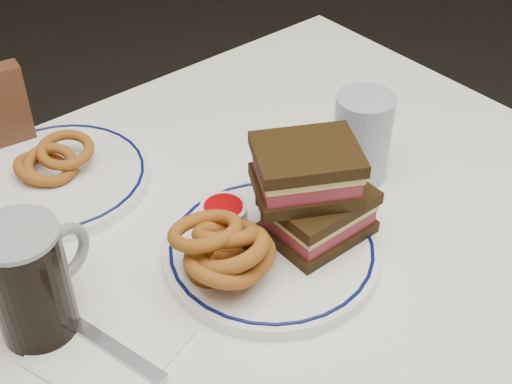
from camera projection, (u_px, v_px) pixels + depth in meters
dining_table at (190, 351)px, 0.90m from camera, size 1.27×0.87×0.75m
main_plate at (271, 251)px, 0.87m from camera, size 0.26×0.26×0.02m
reuben_sandwich at (312, 192)px, 0.85m from camera, size 0.15×0.14×0.12m
onion_rings_main at (225, 250)px, 0.80m from camera, size 0.12×0.12×0.11m
ketchup_ramekin at (224, 215)px, 0.88m from camera, size 0.06×0.06×0.03m
beer_mug at (31, 280)px, 0.75m from camera, size 0.13×0.09×0.14m
water_glass at (362, 137)px, 0.97m from camera, size 0.08×0.08×0.13m
far_plate at (58, 177)px, 0.98m from camera, size 0.25×0.25×0.02m
onion_rings_far at (53, 161)px, 0.97m from camera, size 0.12×0.09×0.05m
napkin_fork at (107, 345)px, 0.77m from camera, size 0.17×0.19×0.01m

